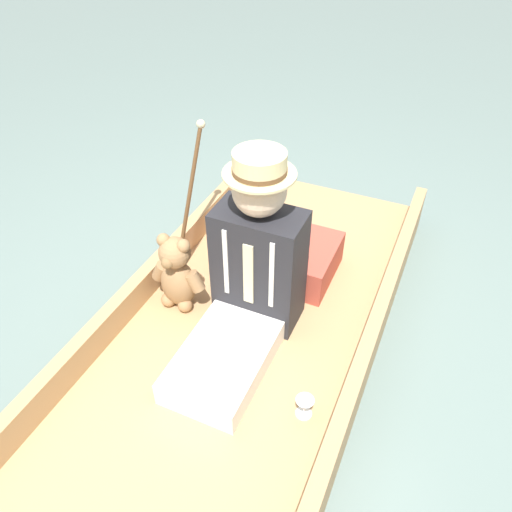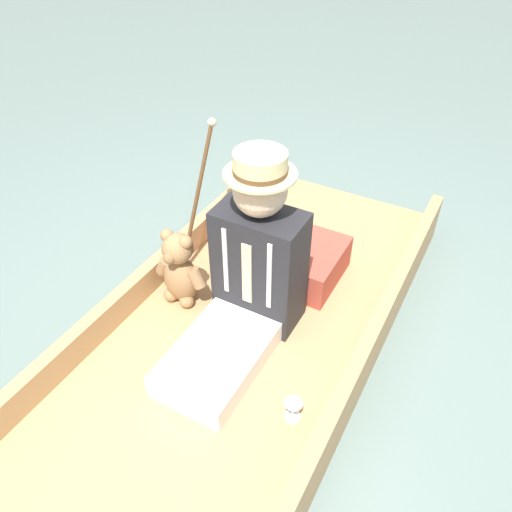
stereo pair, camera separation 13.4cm
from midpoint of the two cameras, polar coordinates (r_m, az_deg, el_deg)
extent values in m
plane|color=slate|center=(2.38, 0.46, -10.46)|extent=(16.00, 16.00, 0.00)
cube|color=tan|center=(2.32, 0.47, -9.32)|extent=(1.13, 2.59, 0.14)
cube|color=tan|center=(2.11, 13.63, -11.76)|extent=(0.06, 2.59, 0.14)
cube|color=tan|center=(2.44, -10.58, -2.45)|extent=(0.06, 2.59, 0.14)
cube|color=#B24738|center=(2.51, 4.98, 0.03)|extent=(0.55, 0.39, 0.18)
cube|color=white|center=(2.08, -2.57, -11.69)|extent=(0.33, 0.51, 0.11)
cube|color=#232328|center=(2.14, 2.21, -1.31)|extent=(0.37, 0.21, 0.56)
cube|color=beige|center=(2.04, 0.83, -2.17)|extent=(0.04, 0.01, 0.31)
cube|color=white|center=(1.99, 3.45, -2.49)|extent=(0.02, 0.01, 0.33)
cube|color=white|center=(2.06, -1.66, -0.67)|extent=(0.02, 0.01, 0.33)
sphere|color=beige|center=(1.91, 2.49, 7.50)|extent=(0.21, 0.21, 0.21)
cylinder|color=beige|center=(1.88, 2.55, 9.31)|extent=(0.28, 0.28, 0.01)
cylinder|color=beige|center=(1.85, 2.59, 10.55)|extent=(0.20, 0.20, 0.08)
cylinder|color=brown|center=(1.87, 2.56, 9.77)|extent=(0.21, 0.21, 0.02)
ellipsoid|color=#9E754C|center=(2.33, -6.90, -2.65)|extent=(0.17, 0.14, 0.25)
sphere|color=#9E754C|center=(2.21, -7.26, 0.83)|extent=(0.14, 0.14, 0.14)
sphere|color=olive|center=(2.18, -8.13, -0.25)|extent=(0.06, 0.06, 0.06)
sphere|color=#9E754C|center=(2.16, -6.28, 1.55)|extent=(0.06, 0.06, 0.06)
sphere|color=#9E754C|center=(2.21, -8.43, 2.30)|extent=(0.06, 0.06, 0.06)
cylinder|color=#9E754C|center=(2.26, -5.12, -2.57)|extent=(0.10, 0.06, 0.11)
cylinder|color=#9E754C|center=(2.34, -8.78, -1.15)|extent=(0.10, 0.06, 0.11)
sphere|color=#9E754C|center=(2.35, -6.31, -5.17)|extent=(0.07, 0.07, 0.07)
sphere|color=#9E754C|center=(2.39, -8.08, -4.43)|extent=(0.07, 0.07, 0.07)
cylinder|color=silver|center=(1.99, 6.22, -17.84)|extent=(0.06, 0.06, 0.01)
cylinder|color=silver|center=(1.97, 6.28, -17.38)|extent=(0.01, 0.01, 0.05)
cone|color=silver|center=(1.93, 6.37, -16.70)|extent=(0.07, 0.07, 0.03)
cylinder|color=brown|center=(2.46, -5.29, 6.26)|extent=(0.02, 0.37, 0.68)
sphere|color=beige|center=(2.43, -3.44, 14.98)|extent=(0.04, 0.04, 0.04)
camera|label=1|loc=(0.07, -88.14, 1.52)|focal=35.00mm
camera|label=2|loc=(0.07, 91.86, -1.52)|focal=35.00mm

